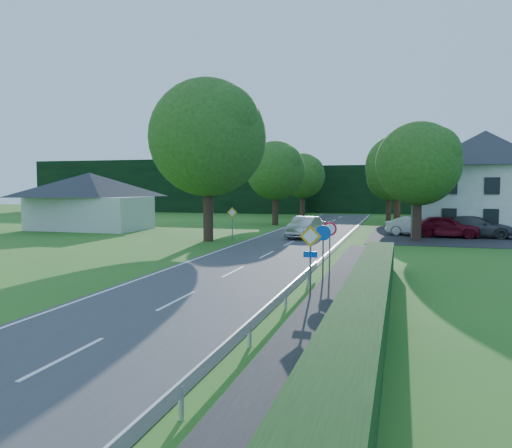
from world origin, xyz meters
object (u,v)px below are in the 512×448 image
(parked_car_red, at_px, (446,226))
(moving_car, at_px, (304,227))
(motorcycle, at_px, (324,224))
(parked_car_grey, at_px, (475,227))
(parasol, at_px, (458,222))
(streetlight, at_px, (411,180))
(parked_car_silver_a, at_px, (416,226))

(parked_car_red, bearing_deg, moving_car, 108.43)
(motorcycle, relative_size, parked_car_grey, 0.33)
(parked_car_red, xyz_separation_m, parked_car_grey, (2.23, 0.75, -0.02))
(moving_car, distance_m, motorcycle, 7.39)
(parked_car_red, height_order, parasol, parasol)
(motorcycle, height_order, parasol, parasol)
(streetlight, height_order, parked_car_red, streetlight)
(streetlight, distance_m, motorcycle, 9.91)
(motorcycle, distance_m, parked_car_red, 10.81)
(parked_car_grey, bearing_deg, moving_car, 115.06)
(parked_car_red, relative_size, parked_car_grey, 0.88)
(moving_car, relative_size, parked_car_red, 0.98)
(streetlight, bearing_deg, motorcycle, 143.89)
(moving_car, bearing_deg, streetlight, 21.48)
(motorcycle, xyz_separation_m, parked_car_silver_a, (7.83, -3.32, 0.26))
(parked_car_red, distance_m, parasol, 3.95)
(parked_car_silver_a, relative_size, parasol, 2.25)
(moving_car, xyz_separation_m, motorcycle, (0.41, 7.37, -0.30))
(streetlight, xyz_separation_m, parked_car_red, (2.64, 1.25, -3.58))
(parked_car_red, height_order, parked_car_silver_a, parked_car_red)
(parked_car_grey, bearing_deg, parasol, 25.63)
(streetlight, height_order, moving_car, streetlight)
(moving_car, xyz_separation_m, parked_car_red, (10.41, 3.26, 0.05))
(parked_car_grey, height_order, parasol, parasol)
(streetlight, height_order, parasol, streetlight)
(parked_car_silver_a, xyz_separation_m, parked_car_grey, (4.40, -0.04, 0.06))
(parked_car_grey, xyz_separation_m, parasol, (-0.98, 3.00, 0.10))
(parked_car_grey, distance_m, parasol, 3.16)
(streetlight, height_order, parked_car_grey, streetlight)
(moving_car, height_order, parked_car_grey, parked_car_grey)
(parked_car_silver_a, relative_size, parked_car_grey, 0.81)
(moving_car, distance_m, parasol, 13.60)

